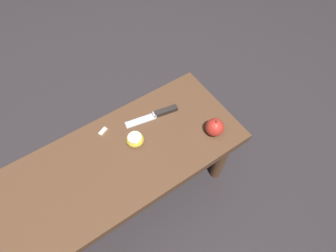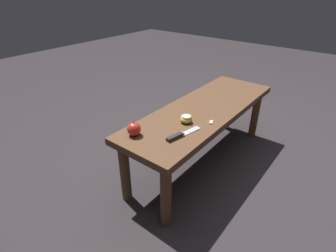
{
  "view_description": "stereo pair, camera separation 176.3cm",
  "coord_description": "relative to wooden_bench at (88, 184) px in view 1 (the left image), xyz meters",
  "views": [
    {
      "loc": [
        -0.06,
        0.46,
        1.32
      ],
      "look_at": [
        -0.37,
        -0.0,
        0.45
      ],
      "focal_mm": 28.0,
      "sensor_mm": 36.0,
      "label": 1
    },
    {
      "loc": [
        -1.32,
        -0.76,
        1.14
      ],
      "look_at": [
        -0.37,
        -0.0,
        0.45
      ],
      "focal_mm": 28.0,
      "sensor_mm": 36.0,
      "label": 2
    }
  ],
  "objects": [
    {
      "name": "wooden_bench",
      "position": [
        0.0,
        0.0,
        0.0
      ],
      "size": [
        1.26,
        0.41,
        0.42
      ],
      "color": "brown",
      "rests_on": "ground_plane"
    },
    {
      "name": "knife",
      "position": [
        -0.38,
        -0.08,
        0.07
      ],
      "size": [
        0.23,
        0.07,
        0.02
      ],
      "rotation": [
        0.0,
        0.0,
        -0.2
      ],
      "color": "#B7BABF",
      "rests_on": "wooden_bench"
    },
    {
      "name": "ground_plane",
      "position": [
        0.0,
        0.0,
        -0.36
      ],
      "size": [
        8.0,
        8.0,
        0.0
      ],
      "primitive_type": "plane",
      "color": "#2D282B"
    },
    {
      "name": "apple_slice_near_knife",
      "position": [
        -0.15,
        -0.14,
        0.07
      ],
      "size": [
        0.04,
        0.03,
        0.01
      ],
      "color": "silver",
      "rests_on": "wooden_bench"
    },
    {
      "name": "apple_cut",
      "position": [
        -0.23,
        -0.02,
        0.08
      ],
      "size": [
        0.07,
        0.07,
        0.04
      ],
      "color": "gold",
      "rests_on": "wooden_bench"
    },
    {
      "name": "apple_whole",
      "position": [
        -0.51,
        0.11,
        0.1
      ],
      "size": [
        0.07,
        0.07,
        0.08
      ],
      "color": "red",
      "rests_on": "wooden_bench"
    }
  ]
}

